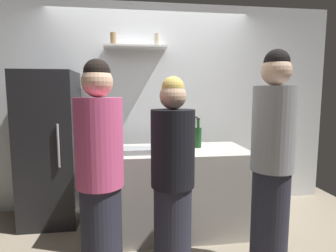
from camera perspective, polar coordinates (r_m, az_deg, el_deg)
name	(u,v)px	position (r m, az deg, el deg)	size (l,w,h in m)	color
back_wall_assembly	(150,107)	(3.56, -3.73, 4.08)	(4.80, 0.32, 2.60)	white
refrigerator	(50,148)	(3.34, -23.48, -4.36)	(0.61, 0.60, 1.71)	black
counter	(168,190)	(2.99, 0.00, -13.33)	(1.68, 0.74, 0.89)	#B7B2A8
baking_pan	(135,151)	(2.71, -6.91, -5.17)	(0.34, 0.24, 0.05)	gray
utensil_holder	(185,139)	(3.15, 3.54, -2.71)	(0.11, 0.11, 0.22)	#B2B2B7
wine_bottle_pale_glass	(196,134)	(3.19, 5.95, -1.67)	(0.08, 0.08, 0.32)	#B2BFB2
wine_bottle_green_glass	(198,137)	(2.97, 6.35, -2.23)	(0.07, 0.07, 0.32)	#19471E
wine_bottle_dark_glass	(113,139)	(2.94, -11.48, -2.64)	(0.08, 0.08, 0.30)	black
wine_bottle_amber_glass	(186,136)	(2.99, 3.75, -2.14)	(0.07, 0.07, 0.31)	#472814
water_bottle_plastic	(168,136)	(3.13, -0.05, -2.16)	(0.08, 0.08, 0.22)	silver
person_grey_hoodie	(272,163)	(2.37, 21.04, -7.32)	(0.34, 0.34, 1.81)	#262633
person_blonde	(173,182)	(2.16, 0.99, -11.61)	(0.34, 0.34, 1.60)	#262633
person_pink_top	(100,180)	(2.06, -14.07, -10.92)	(0.34, 0.34, 1.71)	#262633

